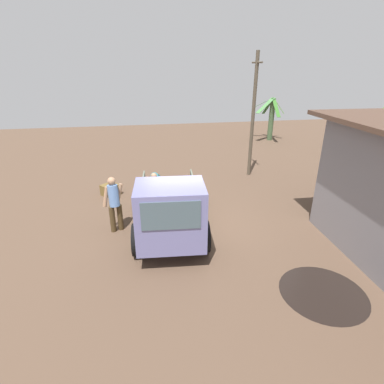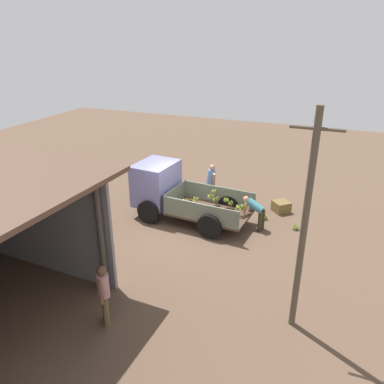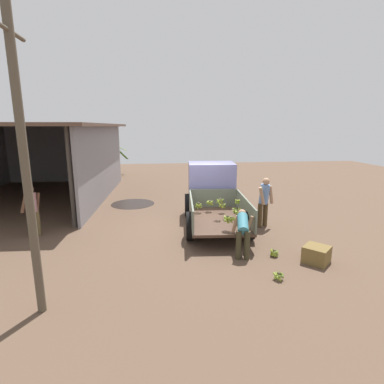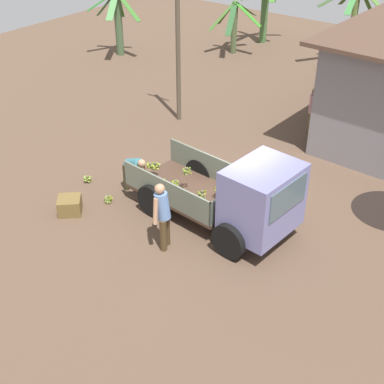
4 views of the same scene
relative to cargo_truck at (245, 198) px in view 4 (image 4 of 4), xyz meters
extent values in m
plane|color=brown|center=(-0.87, 0.69, -1.03)|extent=(36.00, 36.00, 0.00)
cube|color=#473125|center=(-1.73, 0.14, -0.56)|extent=(3.01, 1.96, 0.08)
cube|color=slate|center=(-1.66, 0.98, -0.19)|extent=(2.88, 0.29, 0.66)
cube|color=slate|center=(-1.80, -0.69, -0.19)|extent=(2.88, 0.29, 0.66)
cube|color=slate|center=(-0.32, 0.03, -0.19)|extent=(0.19, 1.73, 0.66)
cube|color=#7373AC|center=(0.48, -0.04, 0.19)|extent=(1.44, 1.80, 1.58)
cube|color=#4C606B|center=(1.14, -0.09, 0.50)|extent=(0.14, 1.35, 0.69)
cylinder|color=black|center=(0.36, 0.87, -0.60)|extent=(0.88, 0.29, 0.86)
cylinder|color=black|center=(0.21, -0.92, -0.60)|extent=(0.88, 0.29, 0.86)
cylinder|color=black|center=(-2.09, 1.08, -0.60)|extent=(0.88, 0.29, 0.86)
cylinder|color=black|center=(-2.23, -0.71, -0.60)|extent=(0.88, 0.29, 0.86)
sphere|color=#433C2B|center=(-2.83, 0.11, -0.12)|extent=(0.09, 0.09, 0.09)
cylinder|color=olive|center=(-2.76, 0.13, -0.19)|extent=(0.12, 0.20, 0.16)
cylinder|color=#89A03B|center=(-2.82, 0.19, -0.17)|extent=(0.21, 0.09, 0.14)
cylinder|color=#8CA82F|center=(-2.87, 0.15, -0.20)|extent=(0.15, 0.16, 0.19)
cylinder|color=olive|center=(-2.90, 0.09, -0.19)|extent=(0.10, 0.20, 0.16)
cylinder|color=olive|center=(-2.86, 0.03, -0.17)|extent=(0.21, 0.12, 0.14)
cylinder|color=#9DAF37|center=(-2.78, 0.06, -0.19)|extent=(0.17, 0.17, 0.17)
sphere|color=#4B4330|center=(-1.78, -0.43, -0.18)|extent=(0.08, 0.08, 0.08)
cylinder|color=olive|center=(-1.75, -0.50, -0.26)|extent=(0.19, 0.11, 0.16)
cylinder|color=olive|center=(-1.73, -0.45, -0.27)|extent=(0.09, 0.16, 0.19)
cylinder|color=olive|center=(-1.71, -0.39, -0.25)|extent=(0.13, 0.19, 0.14)
cylinder|color=#5C741A|center=(-1.76, -0.37, -0.27)|extent=(0.17, 0.09, 0.18)
cylinder|color=olive|center=(-1.82, -0.35, -0.23)|extent=(0.21, 0.13, 0.11)
cylinder|color=olive|center=(-1.84, -0.42, -0.27)|extent=(0.07, 0.16, 0.19)
cylinder|color=olive|center=(-1.83, -0.45, -0.27)|extent=(0.10, 0.16, 0.19)
cylinder|color=olive|center=(-1.80, -0.49, -0.27)|extent=(0.17, 0.07, 0.19)
sphere|color=#4B4431|center=(-2.20, -0.37, -0.16)|extent=(0.07, 0.07, 0.07)
cylinder|color=olive|center=(-2.16, -0.34, -0.22)|extent=(0.12, 0.13, 0.15)
cylinder|color=olive|center=(-2.19, -0.31, -0.21)|extent=(0.16, 0.06, 0.13)
cylinder|color=#8BAF31|center=(-2.24, -0.32, -0.19)|extent=(0.16, 0.13, 0.10)
cylinder|color=olive|center=(-2.25, -0.36, -0.21)|extent=(0.06, 0.15, 0.13)
cylinder|color=#93A132|center=(-2.23, -0.40, -0.22)|extent=(0.12, 0.13, 0.15)
cylinder|color=#93A628|center=(-2.20, -0.42, -0.22)|extent=(0.15, 0.06, 0.14)
cylinder|color=olive|center=(-2.15, -0.41, -0.20)|extent=(0.14, 0.14, 0.11)
cylinder|color=olive|center=(-2.13, -0.36, -0.20)|extent=(0.05, 0.16, 0.11)
sphere|color=brown|center=(-2.92, 0.03, -0.12)|extent=(0.08, 0.08, 0.08)
cylinder|color=olive|center=(-2.95, -0.03, -0.16)|extent=(0.17, 0.09, 0.11)
cylinder|color=olive|center=(-2.89, -0.02, -0.18)|extent=(0.15, 0.12, 0.13)
cylinder|color=olive|center=(-2.85, 0.02, -0.16)|extent=(0.06, 0.17, 0.10)
cylinder|color=olive|center=(-2.88, 0.09, -0.16)|extent=(0.16, 0.13, 0.10)
cylinder|color=olive|center=(-2.93, 0.09, -0.18)|extent=(0.16, 0.05, 0.13)
cylinder|color=olive|center=(-2.96, 0.06, -0.19)|extent=(0.10, 0.13, 0.15)
cylinder|color=olive|center=(-2.98, 0.00, -0.16)|extent=(0.10, 0.17, 0.10)
sphere|color=#4D4632|center=(-1.13, -0.13, -0.21)|extent=(0.07, 0.07, 0.07)
cylinder|color=#8FAB4C|center=(-1.08, -0.17, -0.28)|extent=(0.14, 0.15, 0.18)
cylinder|color=#9FB22D|center=(-1.06, -0.09, -0.26)|extent=(0.14, 0.19, 0.13)
cylinder|color=olive|center=(-1.16, -0.07, -0.26)|extent=(0.19, 0.11, 0.14)
cylinder|color=olive|center=(-1.18, -0.13, -0.28)|extent=(0.05, 0.16, 0.18)
cylinder|color=olive|center=(-1.15, -0.20, -0.27)|extent=(0.18, 0.10, 0.16)
sphere|color=brown|center=(-0.89, 0.26, -0.16)|extent=(0.08, 0.08, 0.08)
cylinder|color=olive|center=(-0.92, 0.32, -0.22)|extent=(0.19, 0.12, 0.16)
cylinder|color=olive|center=(-0.96, 0.26, -0.22)|extent=(0.06, 0.19, 0.15)
cylinder|color=olive|center=(-0.90, 0.20, -0.23)|extent=(0.18, 0.09, 0.17)
cylinder|color=olive|center=(-0.83, 0.23, -0.22)|extent=(0.13, 0.19, 0.15)
cylinder|color=#829C44|center=(-0.83, 0.31, -0.20)|extent=(0.16, 0.18, 0.12)
sphere|color=brown|center=(-1.77, 0.10, 0.12)|extent=(0.08, 0.08, 0.08)
cylinder|color=#7DA423|center=(-1.80, 0.16, 0.04)|extent=(0.17, 0.11, 0.17)
cylinder|color=olive|center=(-1.82, 0.08, 0.03)|extent=(0.08, 0.16, 0.19)
cylinder|color=olive|center=(-1.79, 0.03, 0.05)|extent=(0.19, 0.08, 0.16)
cylinder|color=#86A52A|center=(-1.70, 0.06, 0.05)|extent=(0.12, 0.19, 0.15)
cylinder|color=olive|center=(-1.71, 0.15, 0.05)|extent=(0.15, 0.17, 0.15)
sphere|color=#47402E|center=(-0.98, 0.66, -0.20)|extent=(0.09, 0.09, 0.09)
cylinder|color=#9EAE33|center=(-0.93, 0.62, -0.29)|extent=(0.13, 0.15, 0.20)
cylinder|color=olive|center=(-0.91, 0.69, -0.28)|extent=(0.12, 0.19, 0.17)
cylinder|color=#90AD4C|center=(-0.99, 0.71, -0.29)|extent=(0.17, 0.09, 0.20)
cylinder|color=olive|center=(-1.05, 0.66, -0.28)|extent=(0.04, 0.19, 0.17)
cylinder|color=#95B049|center=(-1.01, 0.58, -0.26)|extent=(0.20, 0.13, 0.14)
sphere|color=#48402E|center=(-2.37, -0.39, -0.26)|extent=(0.07, 0.07, 0.07)
cylinder|color=#8FAD36|center=(-2.32, -0.44, -0.30)|extent=(0.14, 0.15, 0.11)
cylinder|color=olive|center=(-2.30, -0.36, -0.30)|extent=(0.09, 0.18, 0.11)
cylinder|color=olive|center=(-2.36, -0.33, -0.32)|extent=(0.17, 0.06, 0.14)
cylinder|color=olive|center=(-2.43, -0.35, -0.31)|extent=(0.12, 0.16, 0.12)
cylinder|color=olive|center=(-2.42, -0.41, -0.33)|extent=(0.09, 0.13, 0.17)
cylinder|color=olive|center=(-2.38, -0.45, -0.32)|extent=(0.16, 0.04, 0.15)
sphere|color=brown|center=(-1.68, -0.47, 0.06)|extent=(0.06, 0.06, 0.06)
cylinder|color=#85AE2A|center=(-1.69, -0.52, 0.01)|extent=(0.14, 0.05, 0.13)
cylinder|color=#92A031|center=(-1.64, -0.50, 0.01)|extent=(0.11, 0.13, 0.13)
cylinder|color=olive|center=(-1.64, -0.46, 0.00)|extent=(0.08, 0.13, 0.14)
cylinder|color=olive|center=(-1.67, -0.42, 0.01)|extent=(0.14, 0.08, 0.13)
cylinder|color=#91A53B|center=(-1.71, -0.44, 0.00)|extent=(0.12, 0.10, 0.14)
cylinder|color=olive|center=(-1.73, -0.47, 0.00)|extent=(0.06, 0.14, 0.13)
cylinder|color=olive|center=(-1.72, -0.49, 0.00)|extent=(0.10, 0.12, 0.14)
cylinder|color=#3F3833|center=(-0.45, 4.82, 0.64)|extent=(0.16, 0.16, 3.35)
cylinder|color=brown|center=(-5.30, 4.20, 1.57)|extent=(0.15, 0.15, 5.22)
cylinder|color=olive|center=(-2.85, 12.60, 0.63)|extent=(0.26, 0.26, 3.33)
cylinder|color=#445E3C|center=(-11.72, 8.02, 0.31)|extent=(0.34, 0.34, 2.69)
cube|color=#387028|center=(-11.02, 7.95, 1.20)|extent=(1.43, 0.39, 1.03)
cube|color=#4A7D29|center=(-11.55, 8.37, 1.22)|extent=(0.53, 0.79, 0.99)
cube|color=#316A25|center=(-11.97, 8.42, 1.06)|extent=(0.69, 0.92, 1.32)
cube|color=#356735|center=(-12.30, 7.98, 1.13)|extent=(1.20, 0.30, 1.17)
cube|color=#256A23|center=(-12.10, 7.49, 1.34)|extent=(0.95, 1.19, 0.75)
cube|color=#4E8748|center=(-11.32, 7.36, 1.30)|extent=(1.05, 1.49, 0.85)
cylinder|color=#456E3A|center=(-7.56, 13.53, 0.43)|extent=(0.34, 0.34, 2.93)
cylinder|color=#4E5D39|center=(-7.79, 11.32, 0.08)|extent=(0.27, 0.27, 2.23)
cube|color=#358222|center=(-7.14, 11.36, 0.79)|extent=(1.32, 0.33, 0.91)
cube|color=#27531B|center=(-7.60, 11.86, 0.87)|extent=(0.64, 1.19, 0.77)
cube|color=#394C29|center=(-8.10, 11.82, 0.70)|extent=(0.84, 1.14, 1.09)
cube|color=#46612B|center=(-8.26, 11.39, 0.67)|extent=(0.99, 0.33, 1.16)
cube|color=#4B8031|center=(-8.15, 10.87, 0.64)|extent=(0.93, 1.07, 1.21)
cube|color=#2C582E|center=(-7.57, 10.74, 0.66)|extent=(0.67, 1.26, 1.17)
cylinder|color=#47361E|center=(-1.12, -1.62, -0.62)|extent=(0.21, 0.21, 0.82)
cylinder|color=#47361E|center=(-1.20, -1.41, -0.62)|extent=(0.21, 0.21, 0.82)
cylinder|color=#6386BE|center=(-1.19, -1.53, 0.11)|extent=(0.46, 0.42, 0.68)
sphere|color=tan|center=(-1.24, -1.55, 0.55)|extent=(0.23, 0.23, 0.23)
cylinder|color=tan|center=(-1.20, -1.75, 0.08)|extent=(0.18, 0.25, 0.62)
cylinder|color=tan|center=(-1.38, -1.38, 0.09)|extent=(0.20, 0.29, 0.61)
cylinder|color=#35301E|center=(-3.57, -0.01, -0.66)|extent=(0.18, 0.18, 0.75)
cylinder|color=#35301E|center=(-3.61, -0.22, -0.66)|extent=(0.18, 0.18, 0.75)
cylinder|color=teal|center=(-3.33, -0.17, -0.16)|extent=(0.70, 0.42, 0.50)
sphere|color=tan|center=(-2.97, -0.25, 0.01)|extent=(0.21, 0.21, 0.21)
cylinder|color=tan|center=(-3.00, -0.05, -0.33)|extent=(0.15, 0.25, 0.56)
cylinder|color=tan|center=(-3.06, -0.42, -0.32)|extent=(0.15, 0.28, 0.56)
cylinder|color=brown|center=(-1.22, 5.93, -0.65)|extent=(0.21, 0.21, 0.77)
cylinder|color=brown|center=(-1.08, 5.76, -0.65)|extent=(0.21, 0.21, 0.77)
cylinder|color=#AF777C|center=(-1.15, 5.85, 0.04)|extent=(0.40, 0.40, 0.61)
sphere|color=brown|center=(-1.15, 5.85, 0.45)|extent=(0.22, 0.22, 0.22)
cylinder|color=brown|center=(-1.22, 6.05, 0.02)|extent=(0.24, 0.26, 0.58)
cylinder|color=brown|center=(-0.99, 5.73, 0.01)|extent=(0.20, 0.21, 0.58)
sphere|color=brown|center=(-3.53, -0.99, -0.87)|extent=(0.08, 0.08, 0.08)
cylinder|color=#90A822|center=(-3.57, -0.95, -0.94)|extent=(0.15, 0.13, 0.17)
cylinder|color=olive|center=(-3.60, -0.97, -0.93)|extent=(0.09, 0.18, 0.15)
cylinder|color=olive|center=(-3.59, -1.02, -0.93)|extent=(0.12, 0.17, 0.15)
cylinder|color=#90AB41|center=(-3.55, -1.04, -0.94)|extent=(0.16, 0.09, 0.17)
cylinder|color=olive|center=(-3.51, -1.04, -0.94)|extent=(0.16, 0.11, 0.16)
cylinder|color=olive|center=(-3.49, -1.00, -0.95)|extent=(0.06, 0.15, 0.18)
cylinder|color=olive|center=(-3.48, -0.96, -0.94)|extent=(0.13, 0.16, 0.16)
cylinder|color=olive|center=(-3.51, -0.92, -0.92)|extent=(0.18, 0.10, 0.13)
sphere|color=brown|center=(-3.56, -0.99, -0.90)|extent=(0.07, 0.07, 0.07)
cylinder|color=olive|center=(-3.51, -0.97, -0.95)|extent=(0.09, 0.14, 0.12)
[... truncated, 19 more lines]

